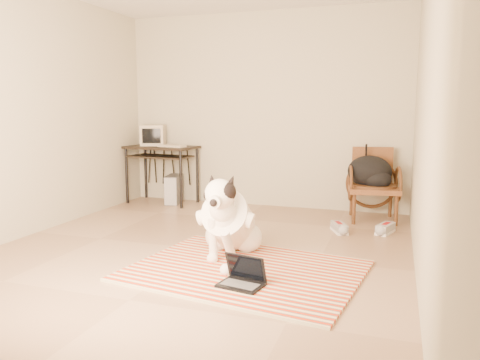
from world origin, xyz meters
The scene contains 16 objects.
floor centered at (0.00, 0.00, 0.00)m, with size 4.50×4.50×0.00m, color #9D7D60.
wall_back centered at (0.00, 2.25, 1.35)m, with size 4.50×4.50×0.00m, color #BEB69B.
wall_front centered at (0.00, -2.25, 1.35)m, with size 4.50×4.50×0.00m, color #BEB69B.
wall_left centered at (-2.00, 0.00, 1.35)m, with size 4.50×4.50×0.00m, color #BEB69B.
wall_right centered at (2.00, 0.00, 1.35)m, with size 4.50×4.50×0.00m, color #BEB69B.
rug centered at (0.62, -0.48, 0.01)m, with size 2.08×1.70×0.02m.
dog centered at (0.35, -0.14, 0.34)m, with size 0.56×1.16×0.85m.
laptop centered at (0.71, -0.82, 0.08)m, with size 0.37×0.30×0.24m.
computer_desk centered at (-1.45, 1.93, 0.72)m, with size 1.05×0.65×0.84m.
crt_monitor centered at (-1.62, 2.01, 0.99)m, with size 0.42×0.41×0.30m.
desk_keyboard centered at (-1.23, 1.84, 0.85)m, with size 0.41×0.15×0.03m, color #BEAE95.
pc_tower centered at (-1.28, 1.97, 0.21)m, with size 0.28×0.47×0.41m.
rattan_chair centered at (1.54, 1.85, 0.45)m, with size 0.67×0.65×0.90m.
backpack centered at (1.51, 1.80, 0.59)m, with size 0.54×0.46×0.40m.
sneaker_left centered at (1.23, 1.09, 0.05)m, with size 0.24×0.33×0.11m.
sneaker_right centered at (1.72, 1.21, 0.05)m, with size 0.22×0.34×0.11m.
Camera 1 is at (1.80, -4.13, 1.39)m, focal length 35.00 mm.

